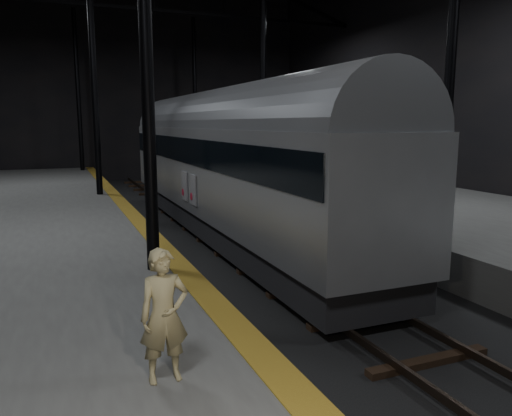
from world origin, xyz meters
TOP-DOWN VIEW (x-y plane):
  - ground at (0.00, 0.00)m, footprint 44.00×44.00m
  - platform_right at (7.50, 0.00)m, footprint 9.00×43.80m
  - tactile_strip at (-3.25, 0.00)m, footprint 0.50×43.80m
  - track at (0.00, 0.00)m, footprint 2.40×43.00m
  - train at (-0.00, 2.55)m, footprint 2.84×18.97m
  - woman at (-4.54, -8.64)m, footprint 0.59×0.40m

SIDE VIEW (x-z plane):
  - ground at x=0.00m, z-range 0.00..0.00m
  - track at x=0.00m, z-range -0.05..0.19m
  - platform_right at x=7.50m, z-range 0.00..1.00m
  - tactile_strip at x=-3.25m, z-range 1.00..1.01m
  - woman at x=-4.54m, z-range 1.00..2.59m
  - train at x=0.00m, z-range 0.29..5.36m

